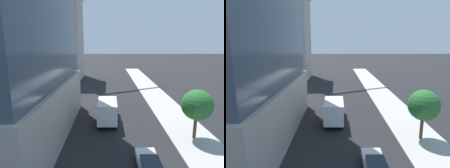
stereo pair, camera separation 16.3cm
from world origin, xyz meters
TOP-DOWN VIEW (x-y plane):
  - sidewalk at (8.01, 20.00)m, footprint 5.23×120.00m
  - construction_building at (-16.81, 57.94)m, footprint 26.26×13.13m
  - street_tree at (8.07, 19.67)m, footprint 3.36×3.36m
  - car_white at (1.86, 14.02)m, footprint 1.84×4.65m
  - box_truck at (-1.73, 24.75)m, footprint 2.49×6.91m

SIDE VIEW (x-z plane):
  - sidewalk at x=8.01m, z-range 0.00..0.15m
  - car_white at x=1.86m, z-range 0.01..1.37m
  - box_truck at x=-1.73m, z-range 0.20..3.41m
  - street_tree at x=8.07m, z-range 1.24..6.82m
  - construction_building at x=-16.81m, z-range -3.21..32.77m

